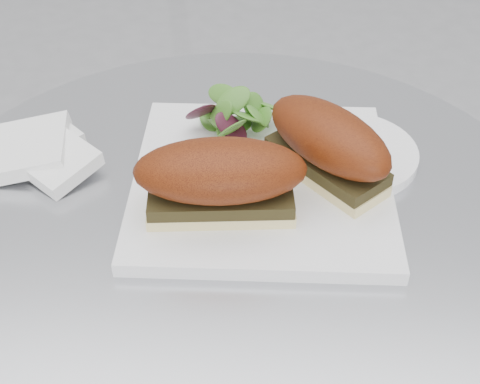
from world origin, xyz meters
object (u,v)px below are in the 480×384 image
(plate, at_px, (262,181))
(sandwich_left, at_px, (220,178))
(sandwich_right, at_px, (328,143))
(saucer, at_px, (351,154))

(plate, relative_size, sandwich_left, 1.58)
(sandwich_left, bearing_deg, sandwich_right, 25.11)
(plate, xyz_separation_m, sandwich_left, (-0.04, -0.06, 0.05))
(sandwich_left, relative_size, saucer, 1.15)
(plate, xyz_separation_m, sandwich_right, (0.07, 0.00, 0.05))
(plate, distance_m, sandwich_right, 0.08)
(plate, bearing_deg, saucer, 29.64)
(sandwich_right, xyz_separation_m, saucer, (0.03, 0.05, -0.05))
(sandwich_left, xyz_separation_m, sandwich_right, (0.11, 0.06, -0.00))
(plate, height_order, saucer, plate)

